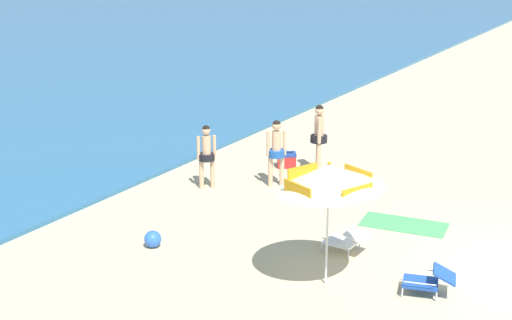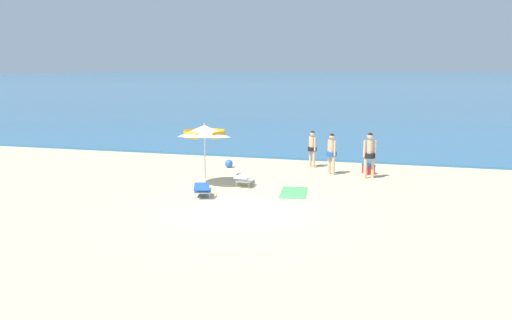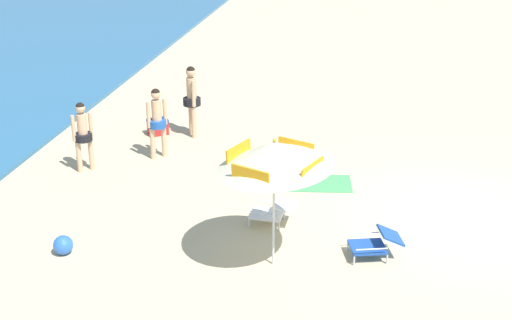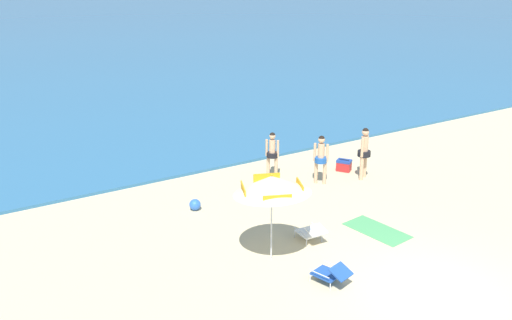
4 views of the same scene
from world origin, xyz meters
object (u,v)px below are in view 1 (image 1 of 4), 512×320
object	(u,v)px
person_wading_in	(276,148)
cooler_box	(287,160)
person_standing_beside	(207,152)
lounge_chair_beside_umbrella	(347,239)
beach_ball	(153,239)
beach_umbrella_striped_main	(329,177)
lounge_chair_under_umbrella	(429,280)
beach_towel	(404,225)
person_standing_near_shore	(319,134)

from	to	relation	value
person_wading_in	cooler_box	bearing A→B (deg)	19.05
person_standing_beside	cooler_box	world-z (taller)	person_standing_beside
lounge_chair_beside_umbrella	person_standing_beside	world-z (taller)	person_standing_beside
cooler_box	person_wading_in	bearing A→B (deg)	-160.95
beach_ball	beach_umbrella_striped_main	bearing A→B (deg)	-84.77
beach_ball	person_standing_beside	bearing A→B (deg)	17.29
beach_umbrella_striped_main	beach_ball	world-z (taller)	beach_umbrella_striped_main
lounge_chair_beside_umbrella	person_wading_in	xyz separation A→B (m)	(2.73, 3.13, 0.68)
lounge_chair_under_umbrella	person_standing_beside	bearing A→B (deg)	68.21
beach_umbrella_striped_main	person_standing_beside	bearing A→B (deg)	56.51
beach_umbrella_striped_main	lounge_chair_under_umbrella	size ratio (longest dim) A/B	2.33
lounge_chair_beside_umbrella	cooler_box	world-z (taller)	lounge_chair_beside_umbrella
beach_umbrella_striped_main	lounge_chair_beside_umbrella	xyz separation A→B (m)	(1.41, 0.23, -1.73)
beach_umbrella_striped_main	beach_towel	xyz separation A→B (m)	(3.35, -0.23, -2.00)
person_standing_near_shore	person_standing_beside	distance (m)	3.09
lounge_chair_under_umbrella	beach_ball	distance (m)	5.41
cooler_box	beach_ball	distance (m)	5.93
person_standing_near_shore	beach_ball	world-z (taller)	person_standing_near_shore
person_standing_near_shore	person_standing_beside	size ratio (longest dim) A/B	1.13
beach_umbrella_striped_main	cooler_box	world-z (taller)	beach_umbrella_striped_main
lounge_chair_under_umbrella	cooler_box	bearing A→B (deg)	47.82
person_standing_near_shore	beach_towel	bearing A→B (deg)	-125.90
cooler_box	lounge_chair_beside_umbrella	bearing A→B (deg)	-139.02
lounge_chair_beside_umbrella	person_wading_in	world-z (taller)	person_wading_in
cooler_box	beach_towel	size ratio (longest dim) A/B	0.34
lounge_chair_beside_umbrella	person_standing_near_shore	size ratio (longest dim) A/B	0.49
person_standing_near_shore	person_wading_in	size ratio (longest dim) A/B	1.07
person_standing_near_shore	cooler_box	bearing A→B (deg)	94.89
person_wading_in	beach_towel	xyz separation A→B (m)	(-0.79, -3.60, -0.96)
person_standing_near_shore	person_wading_in	xyz separation A→B (m)	(-1.52, 0.40, -0.07)
beach_umbrella_striped_main	lounge_chair_beside_umbrella	distance (m)	2.24
person_standing_beside	cooler_box	distance (m)	2.71
beach_ball	beach_towel	distance (m)	5.35
person_standing_near_shore	person_wading_in	bearing A→B (deg)	165.44
beach_umbrella_striped_main	beach_ball	size ratio (longest dim) A/B	6.75
person_wading_in	beach_ball	bearing A→B (deg)	176.41
cooler_box	beach_towel	xyz separation A→B (m)	(-2.24, -4.10, -0.20)
beach_umbrella_striped_main	person_standing_near_shore	world-z (taller)	beach_umbrella_striped_main
lounge_chair_under_umbrella	lounge_chair_beside_umbrella	xyz separation A→B (m)	(0.85, 1.92, 0.01)
person_standing_near_shore	cooler_box	xyz separation A→B (m)	(-0.08, 0.90, -0.83)
beach_towel	person_standing_near_shore	bearing A→B (deg)	54.10
beach_ball	beach_towel	xyz separation A→B (m)	(3.68, -3.88, -0.17)
person_wading_in	lounge_chair_under_umbrella	bearing A→B (deg)	-125.35
lounge_chair_beside_umbrella	person_standing_near_shore	bearing A→B (deg)	32.72
person_standing_beside	lounge_chair_under_umbrella	bearing A→B (deg)	-111.79
person_standing_beside	person_wading_in	size ratio (longest dim) A/B	0.95
person_wading_in	lounge_chair_beside_umbrella	bearing A→B (deg)	-131.11
person_wading_in	beach_ball	distance (m)	4.55
lounge_chair_beside_umbrella	lounge_chair_under_umbrella	bearing A→B (deg)	-113.91
beach_umbrella_striped_main	person_wading_in	world-z (taller)	beach_umbrella_striped_main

